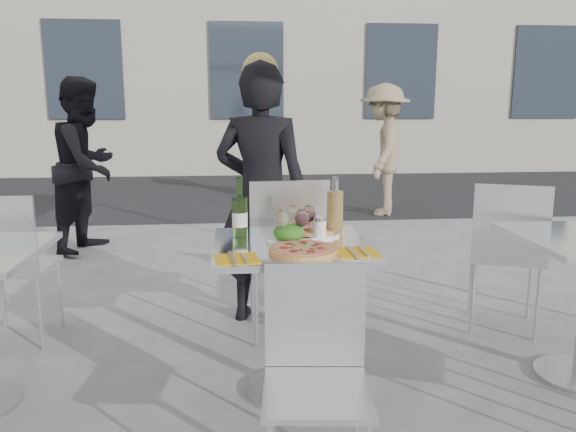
{
  "coord_description": "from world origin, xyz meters",
  "views": [
    {
      "loc": [
        -0.25,
        -2.53,
        1.39
      ],
      "look_at": [
        0.0,
        0.15,
        0.85
      ],
      "focal_mm": 35.0,
      "sensor_mm": 36.0,
      "label": 1
    }
  ],
  "objects": [
    {
      "name": "carafe",
      "position": [
        0.23,
        0.14,
        0.87
      ],
      "size": [
        0.08,
        0.08,
        0.29
      ],
      "color": "tan",
      "rests_on": "main_table"
    },
    {
      "name": "napkin_right",
      "position": [
        0.27,
        -0.19,
        0.75
      ],
      "size": [
        0.18,
        0.2,
        0.01
      ],
      "rotation": [
        0.0,
        0.0,
        0.03
      ],
      "color": "gold",
      "rests_on": "main_table"
    },
    {
      "name": "napkin_left",
      "position": [
        -0.25,
        -0.25,
        0.75
      ],
      "size": [
        0.2,
        0.2,
        0.01
      ],
      "rotation": [
        0.0,
        0.0,
        0.12
      ],
      "color": "gold",
      "rests_on": "main_table"
    },
    {
      "name": "wineglass_red_b",
      "position": [
        0.1,
        0.12,
        0.86
      ],
      "size": [
        0.07,
        0.07,
        0.16
      ],
      "color": "white",
      "rests_on": "main_table"
    },
    {
      "name": "ground",
      "position": [
        0.0,
        0.0,
        0.0
      ],
      "size": [
        80.0,
        80.0,
        0.0
      ],
      "primitive_type": "plane",
      "color": "slate"
    },
    {
      "name": "chair_near",
      "position": [
        0.02,
        -0.68,
        0.49
      ],
      "size": [
        0.41,
        0.42,
        0.82
      ],
      "rotation": [
        0.0,
        0.0,
        -0.1
      ],
      "color": "silver",
      "rests_on": "ground"
    },
    {
      "name": "wineglass_white_a",
      "position": [
        -0.04,
        0.01,
        0.86
      ],
      "size": [
        0.07,
        0.07,
        0.16
      ],
      "color": "white",
      "rests_on": "main_table"
    },
    {
      "name": "side_chair_lfar",
      "position": [
        -1.55,
        0.69,
        0.53
      ],
      "size": [
        0.42,
        0.43,
        0.9
      ],
      "rotation": [
        0.0,
        0.0,
        3.12
      ],
      "color": "silver",
      "rests_on": "ground"
    },
    {
      "name": "wine_bottle",
      "position": [
        -0.24,
        0.14,
        0.86
      ],
      "size": [
        0.08,
        0.08,
        0.29
      ],
      "color": "#335620",
      "rests_on": "main_table"
    },
    {
      "name": "sugar_shaker",
      "position": [
        0.14,
        0.07,
        0.8
      ],
      "size": [
        0.06,
        0.06,
        0.11
      ],
      "color": "white",
      "rests_on": "main_table"
    },
    {
      "name": "woman_diner",
      "position": [
        -0.09,
        0.95,
        0.82
      ],
      "size": [
        0.69,
        0.57,
        1.64
      ],
      "primitive_type": "imported",
      "rotation": [
        0.0,
        0.0,
        2.81
      ],
      "color": "black",
      "rests_on": "ground"
    },
    {
      "name": "pizza_near",
      "position": [
        0.04,
        -0.16,
        0.76
      ],
      "size": [
        0.3,
        0.3,
        0.02
      ],
      "color": "tan",
      "rests_on": "main_table"
    },
    {
      "name": "wineglass_white_b",
      "position": [
        0.02,
        0.14,
        0.86
      ],
      "size": [
        0.07,
        0.07,
        0.16
      ],
      "color": "white",
      "rests_on": "main_table"
    },
    {
      "name": "side_chair_rfar",
      "position": [
        1.37,
        0.6,
        0.55
      ],
      "size": [
        0.56,
        0.56,
        0.93
      ],
      "rotation": [
        0.0,
        0.0,
        2.76
      ],
      "color": "silver",
      "rests_on": "ground"
    },
    {
      "name": "salad_plate",
      "position": [
        -0.01,
        0.03,
        0.79
      ],
      "size": [
        0.22,
        0.22,
        0.09
      ],
      "color": "white",
      "rests_on": "main_table"
    },
    {
      "name": "street_asphalt",
      "position": [
        0.0,
        6.5,
        0.0
      ],
      "size": [
        24.0,
        5.0,
        0.0
      ],
      "primitive_type": "cube",
      "color": "black",
      "rests_on": "ground"
    },
    {
      "name": "pedestrian_b",
      "position": [
        1.6,
        4.37,
        0.82
      ],
      "size": [
        0.92,
        1.2,
        1.64
      ],
      "primitive_type": "imported",
      "rotation": [
        0.0,
        0.0,
        4.39
      ],
      "color": "#8C7A5A",
      "rests_on": "ground"
    },
    {
      "name": "chair_far",
      "position": [
        0.04,
        0.62,
        0.58
      ],
      "size": [
        0.45,
        0.46,
        0.98
      ],
      "rotation": [
        0.0,
        0.0,
        3.16
      ],
      "color": "silver",
      "rests_on": "ground"
    },
    {
      "name": "pedestrian_a",
      "position": [
        -1.65,
        2.92,
        0.82
      ],
      "size": [
        0.83,
        0.95,
        1.64
      ],
      "primitive_type": "imported",
      "rotation": [
        0.0,
        0.0,
        1.26
      ],
      "color": "black",
      "rests_on": "ground"
    },
    {
      "name": "pizza_far",
      "position": [
        0.11,
        0.21,
        0.77
      ],
      "size": [
        0.35,
        0.35,
        0.03
      ],
      "color": "white",
      "rests_on": "main_table"
    },
    {
      "name": "main_table",
      "position": [
        0.0,
        0.0,
        0.54
      ],
      "size": [
        0.72,
        0.72,
        0.75
      ],
      "color": "#B7BABF",
      "rests_on": "ground"
    },
    {
      "name": "wineglass_red_a",
      "position": [
        0.05,
        0.03,
        0.86
      ],
      "size": [
        0.07,
        0.07,
        0.16
      ],
      "color": "white",
      "rests_on": "main_table"
    }
  ]
}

